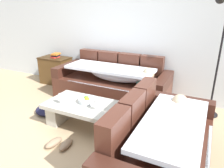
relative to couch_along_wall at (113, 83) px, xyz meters
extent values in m
plane|color=tan|center=(-0.26, -1.62, -0.33)|extent=(14.00, 14.00, 0.00)
cube|color=silver|center=(-0.26, 0.53, 1.02)|extent=(9.00, 0.10, 2.70)
cube|color=#4B261C|center=(-0.03, -0.02, -0.12)|extent=(2.24, 0.92, 0.42)
cube|color=#4B261C|center=(-0.74, 0.36, 0.32)|extent=(0.44, 0.16, 0.46)
cube|color=#4B261C|center=(-0.27, 0.36, 0.32)|extent=(0.44, 0.16, 0.46)
cube|color=#4B261C|center=(0.20, 0.36, 0.32)|extent=(0.44, 0.16, 0.46)
cube|color=#4B261C|center=(0.67, 0.36, 0.32)|extent=(0.44, 0.16, 0.46)
cube|color=#3C1E16|center=(-1.06, -0.02, 0.19)|extent=(0.18, 0.92, 0.20)
cube|color=#3C1E16|center=(1.00, -0.02, 0.19)|extent=(0.18, 0.92, 0.20)
cube|color=#2D6660|center=(0.73, -0.03, 0.14)|extent=(0.36, 0.28, 0.11)
sphere|color=tan|center=(0.73, -0.07, 0.30)|extent=(0.21, 0.21, 0.21)
sphere|color=#CCB793|center=(0.73, -0.07, 0.33)|extent=(0.20, 0.20, 0.20)
ellipsoid|color=silver|center=(0.11, -0.07, 0.23)|extent=(1.10, 0.44, 0.28)
cube|color=silver|center=(-0.03, -0.09, 0.33)|extent=(1.70, 0.60, 0.05)
cube|color=silver|center=(-0.03, -0.46, -0.10)|extent=(1.44, 0.04, 0.38)
cube|color=#4B261C|center=(1.38, -1.59, -0.12)|extent=(0.92, 1.77, 0.42)
cube|color=#4B261C|center=(1.00, -2.06, 0.32)|extent=(0.16, 0.44, 0.46)
cube|color=#4B261C|center=(1.00, -1.59, 0.32)|extent=(0.16, 0.44, 0.46)
cube|color=#4B261C|center=(1.00, -1.12, 0.32)|extent=(0.16, 0.44, 0.46)
cube|color=#3C1E16|center=(1.38, -0.80, 0.19)|extent=(0.92, 0.18, 0.20)
cube|color=gray|center=(1.39, -1.07, 0.14)|extent=(0.28, 0.36, 0.11)
sphere|color=beige|center=(1.43, -1.07, 0.30)|extent=(0.21, 0.21, 0.21)
sphere|color=#CCB793|center=(1.43, -1.07, 0.33)|extent=(0.20, 0.20, 0.20)
ellipsoid|color=silver|center=(1.43, -1.69, 0.23)|extent=(0.44, 0.85, 0.28)
cube|color=silver|center=(1.45, -1.59, 0.33)|extent=(0.60, 1.30, 0.05)
cube|color=silver|center=(1.82, -1.59, -0.10)|extent=(0.04, 1.10, 0.38)
cube|color=#B1B1A6|center=(0.06, -1.13, 0.02)|extent=(1.20, 0.68, 0.06)
cube|color=#B1B1A6|center=(-0.40, -1.13, -0.17)|extent=(0.20, 0.54, 0.32)
cube|color=#B1B1A6|center=(0.52, -1.13, -0.17)|extent=(0.20, 0.54, 0.32)
cylinder|color=silver|center=(0.07, -1.06, 0.08)|extent=(0.28, 0.28, 0.07)
sphere|color=#62A030|center=(0.04, -1.05, 0.11)|extent=(0.08, 0.08, 0.08)
sphere|color=orange|center=(0.09, -1.10, 0.11)|extent=(0.08, 0.08, 0.08)
cylinder|color=silver|center=(-0.26, -1.28, 0.05)|extent=(0.06, 0.06, 0.01)
cylinder|color=silver|center=(-0.26, -1.28, 0.09)|extent=(0.01, 0.01, 0.07)
cylinder|color=silver|center=(-0.26, -1.28, 0.17)|extent=(0.07, 0.07, 0.08)
cylinder|color=silver|center=(0.33, -1.23, 0.05)|extent=(0.06, 0.06, 0.01)
cylinder|color=silver|center=(0.33, -1.23, 0.09)|extent=(0.01, 0.01, 0.07)
cylinder|color=silver|center=(0.33, -1.23, 0.17)|extent=(0.07, 0.07, 0.08)
cube|color=#51361A|center=(-1.65, 0.23, -0.02)|extent=(0.70, 0.42, 0.62)
cube|color=#392612|center=(-1.65, 0.23, 0.30)|extent=(0.72, 0.44, 0.02)
cube|color=red|center=(-1.62, 0.23, 0.32)|extent=(0.15, 0.19, 0.03)
cube|color=black|center=(-1.62, 0.24, 0.36)|extent=(0.17, 0.17, 0.04)
cube|color=#B76623|center=(-1.61, 0.24, 0.39)|extent=(0.17, 0.22, 0.03)
cylinder|color=black|center=(1.80, 0.12, -0.32)|extent=(0.28, 0.28, 0.02)
cylinder|color=black|center=(1.80, 0.12, 0.59)|extent=(0.03, 0.03, 1.80)
ellipsoid|color=#8C7259|center=(-0.05, -1.75, -0.29)|extent=(0.16, 0.29, 0.09)
ellipsoid|color=#8C7259|center=(0.12, -1.71, -0.29)|extent=(0.15, 0.28, 0.09)
ellipsoid|color=#191933|center=(-0.79, -1.10, -0.27)|extent=(0.50, 0.47, 0.12)
camera|label=1|loc=(1.71, -3.56, 1.46)|focal=33.78mm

